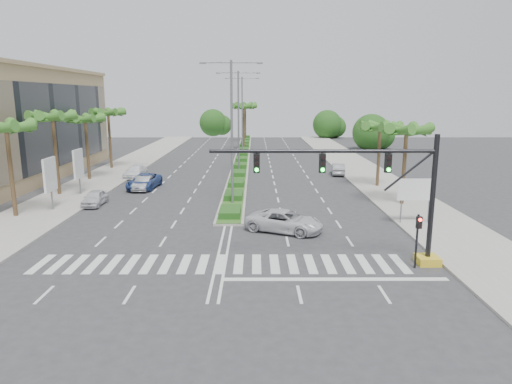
# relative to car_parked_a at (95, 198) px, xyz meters

# --- Properties ---
(ground) EXTENTS (160.00, 160.00, 0.00)m
(ground) POSITION_rel_car_parked_a_xyz_m (11.77, -14.01, -0.64)
(ground) COLOR #333335
(ground) RESTS_ON ground
(footpath_right) EXTENTS (6.00, 120.00, 0.15)m
(footpath_right) POSITION_rel_car_parked_a_xyz_m (26.97, 5.99, -0.57)
(footpath_right) COLOR gray
(footpath_right) RESTS_ON ground
(footpath_left) EXTENTS (6.00, 120.00, 0.15)m
(footpath_left) POSITION_rel_car_parked_a_xyz_m (-3.43, 5.99, -0.57)
(footpath_left) COLOR gray
(footpath_left) RESTS_ON ground
(median) EXTENTS (2.20, 75.00, 0.20)m
(median) POSITION_rel_car_parked_a_xyz_m (11.77, 30.99, -0.54)
(median) COLOR gray
(median) RESTS_ON ground
(median_grass) EXTENTS (1.80, 75.00, 0.04)m
(median_grass) POSITION_rel_car_parked_a_xyz_m (11.77, 30.99, -0.42)
(median_grass) COLOR #2D6021
(median_grass) RESTS_ON median
(signal_gantry) EXTENTS (12.60, 1.20, 7.20)m
(signal_gantry) POSITION_rel_car_parked_a_xyz_m (21.04, -14.01, 2.82)
(signal_gantry) COLOR gold
(signal_gantry) RESTS_ON ground
(pedestrian_signal) EXTENTS (0.28, 0.36, 3.00)m
(pedestrian_signal) POSITION_rel_car_parked_a_xyz_m (22.37, -14.69, 1.40)
(pedestrian_signal) COLOR black
(pedestrian_signal) RESTS_ON ground
(direction_sign) EXTENTS (2.70, 0.11, 3.40)m
(direction_sign) POSITION_rel_car_parked_a_xyz_m (25.27, -6.02, 1.81)
(direction_sign) COLOR slate
(direction_sign) RESTS_ON ground
(billboard_near) EXTENTS (0.18, 2.10, 4.35)m
(billboard_near) POSITION_rel_car_parked_a_xyz_m (-2.73, -2.01, 2.32)
(billboard_near) COLOR slate
(billboard_near) RESTS_ON ground
(billboard_far) EXTENTS (0.18, 2.10, 4.35)m
(billboard_far) POSITION_rel_car_parked_a_xyz_m (-2.73, 3.99, 2.32)
(billboard_far) COLOR slate
(billboard_far) RESTS_ON ground
(palm_left_near) EXTENTS (4.57, 4.68, 7.55)m
(palm_left_near) POSITION_rel_car_parked_a_xyz_m (-4.73, -4.01, 6.05)
(palm_left_near) COLOR brown
(palm_left_near) RESTS_ON ground
(palm_left_mid) EXTENTS (4.57, 4.68, 7.95)m
(palm_left_mid) POSITION_rel_car_parked_a_xyz_m (-4.73, 3.99, 6.43)
(palm_left_mid) COLOR brown
(palm_left_mid) RESTS_ON ground
(palm_left_far) EXTENTS (4.57, 4.68, 7.35)m
(palm_left_far) POSITION_rel_car_parked_a_xyz_m (-4.73, 11.99, 5.85)
(palm_left_far) COLOR brown
(palm_left_far) RESTS_ON ground
(palm_left_end) EXTENTS (4.57, 4.68, 7.75)m
(palm_left_end) POSITION_rel_car_parked_a_xyz_m (-4.73, 19.99, 6.24)
(palm_left_end) COLOR brown
(palm_left_end) RESTS_ON ground
(palm_right_near) EXTENTS (4.57, 4.68, 7.05)m
(palm_right_near) POSITION_rel_car_parked_a_xyz_m (26.27, -0.01, 5.56)
(palm_right_near) COLOR brown
(palm_right_near) RESTS_ON ground
(palm_right_far) EXTENTS (4.57, 4.68, 6.75)m
(palm_right_far) POSITION_rel_car_parked_a_xyz_m (26.27, 7.99, 5.27)
(palm_right_far) COLOR brown
(palm_right_far) RESTS_ON ground
(palm_median_a) EXTENTS (4.57, 4.68, 8.05)m
(palm_median_a) POSITION_rel_car_parked_a_xyz_m (11.77, 40.99, 6.53)
(palm_median_a) COLOR brown
(palm_median_a) RESTS_ON ground
(palm_median_b) EXTENTS (4.57, 4.68, 8.05)m
(palm_median_b) POSITION_rel_car_parked_a_xyz_m (11.77, 55.99, 6.53)
(palm_median_b) COLOR brown
(palm_median_b) RESTS_ON ground
(streetlight_near) EXTENTS (5.10, 0.25, 12.00)m
(streetlight_near) POSITION_rel_car_parked_a_xyz_m (11.77, -0.01, 6.17)
(streetlight_near) COLOR slate
(streetlight_near) RESTS_ON ground
(streetlight_mid) EXTENTS (5.10, 0.25, 12.00)m
(streetlight_mid) POSITION_rel_car_parked_a_xyz_m (11.77, 15.99, 6.17)
(streetlight_mid) COLOR slate
(streetlight_mid) RESTS_ON ground
(streetlight_far) EXTENTS (5.10, 0.25, 12.00)m
(streetlight_far) POSITION_rel_car_parked_a_xyz_m (11.77, 31.99, 6.17)
(streetlight_far) COLOR slate
(streetlight_far) RESTS_ON ground
(car_parked_a) EXTENTS (1.61, 3.81, 1.29)m
(car_parked_a) POSITION_rel_car_parked_a_xyz_m (0.00, 0.00, 0.00)
(car_parked_a) COLOR silver
(car_parked_a) RESTS_ON ground
(car_parked_b) EXTENTS (1.51, 4.13, 1.35)m
(car_parked_b) POSITION_rel_car_parked_a_xyz_m (2.60, 6.60, 0.03)
(car_parked_b) COLOR #9FA0A4
(car_parked_b) RESTS_ON ground
(car_parked_c) EXTENTS (2.93, 5.52, 1.48)m
(car_parked_c) POSITION_rel_car_parked_a_xyz_m (2.51, 7.22, 0.10)
(car_parked_c) COLOR #2D4689
(car_parked_c) RESTS_ON ground
(car_parked_d) EXTENTS (2.16, 4.76, 1.35)m
(car_parked_d) POSITION_rel_car_parked_a_xyz_m (-0.03, 13.68, 0.03)
(car_parked_d) COLOR white
(car_parked_d) RESTS_ON ground
(car_crossing) EXTENTS (5.86, 4.43, 1.48)m
(car_crossing) POSITION_rel_car_parked_a_xyz_m (15.73, -7.76, 0.10)
(car_crossing) COLOR silver
(car_crossing) RESTS_ON ground
(car_right) EXTENTS (1.88, 4.22, 1.34)m
(car_right) POSITION_rel_car_parked_a_xyz_m (23.57, 15.51, 0.03)
(car_right) COLOR #A2A3A7
(car_right) RESTS_ON ground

